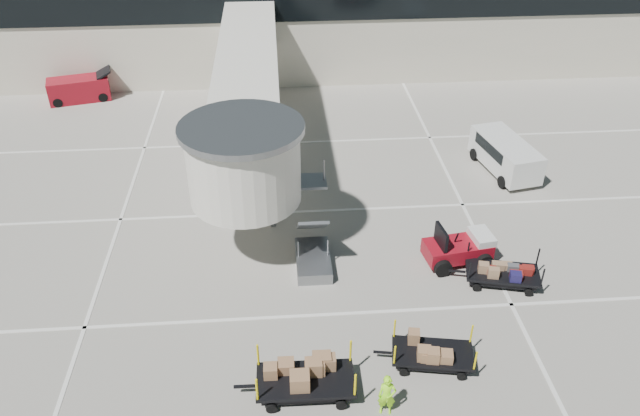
# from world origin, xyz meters

# --- Properties ---
(ground) EXTENTS (140.00, 140.00, 0.00)m
(ground) POSITION_xyz_m (0.00, 0.00, 0.00)
(ground) COLOR #B8B2A5
(ground) RESTS_ON ground
(lane_markings) EXTENTS (40.00, 30.00, 0.02)m
(lane_markings) POSITION_xyz_m (-0.67, 9.33, 0.01)
(lane_markings) COLOR silver
(lane_markings) RESTS_ON ground
(terminal) EXTENTS (64.00, 12.11, 15.20)m
(terminal) POSITION_xyz_m (-0.35, 29.94, 4.11)
(terminal) COLOR beige
(terminal) RESTS_ON ground
(jet_bridge) EXTENTS (5.70, 20.40, 6.03)m
(jet_bridge) POSITION_xyz_m (-3.97, 12.26, 4.28)
(jet_bridge) COLOR silver
(jet_bridge) RESTS_ON ground
(baggage_tug) EXTENTS (2.92, 2.11, 1.81)m
(baggage_tug) POSITION_xyz_m (4.63, 4.81, 0.66)
(baggage_tug) COLOR maroon
(baggage_tug) RESTS_ON ground
(suitcase_cart) EXTENTS (3.58, 2.02, 1.37)m
(suitcase_cart) POSITION_xyz_m (5.89, 3.33, 0.50)
(suitcase_cart) COLOR black
(suitcase_cart) RESTS_ON ground
(box_cart_near) EXTENTS (3.43, 1.81, 1.32)m
(box_cart_near) POSITION_xyz_m (2.31, -0.68, 0.49)
(box_cart_near) COLOR black
(box_cart_near) RESTS_ON ground
(box_cart_far) EXTENTS (3.90, 1.63, 1.52)m
(box_cart_far) POSITION_xyz_m (-2.09, -1.65, 0.61)
(box_cart_far) COLOR black
(box_cart_far) RESTS_ON ground
(ground_worker) EXTENTS (0.61, 0.44, 1.55)m
(ground_worker) POSITION_xyz_m (0.38, -2.54, 0.77)
(ground_worker) COLOR #9AFF1A
(ground_worker) RESTS_ON ground
(minivan) EXTENTS (2.64, 4.73, 1.69)m
(minivan) POSITION_xyz_m (8.90, 12.15, 1.02)
(minivan) COLOR silver
(minivan) RESTS_ON ground
(belt_loader) EXTENTS (4.18, 2.39, 1.90)m
(belt_loader) POSITION_xyz_m (-15.02, 22.93, 0.73)
(belt_loader) COLOR maroon
(belt_loader) RESTS_ON ground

